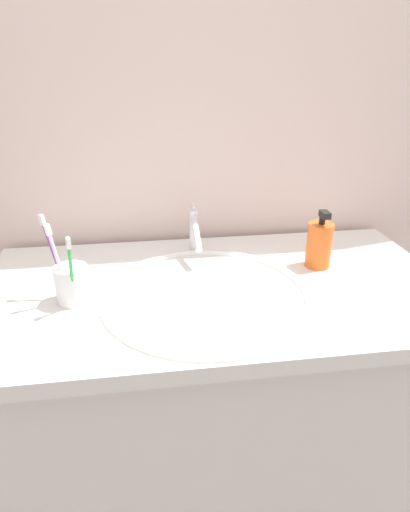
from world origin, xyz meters
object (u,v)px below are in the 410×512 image
at_px(toothbrush_cup, 72,284).
at_px(faucet, 195,231).
at_px(toothbrush_purple, 53,252).
at_px(soap_dispenser, 319,244).
at_px(toothbrush_white, 57,259).
at_px(toothbrush_green, 71,268).

bearing_deg(toothbrush_cup, faucet, 35.42).
xyz_separation_m(toothbrush_cup, toothbrush_purple, (-0.04, 0.03, 0.07)).
bearing_deg(soap_dispenser, toothbrush_white, -170.55).
bearing_deg(toothbrush_white, toothbrush_purple, 113.12).
relative_size(toothbrush_purple, soap_dispenser, 1.24).
distance_m(toothbrush_cup, toothbrush_purple, 0.08).
height_order(toothbrush_green, toothbrush_white, toothbrush_white).
height_order(faucet, toothbrush_cup, faucet).
height_order(faucet, toothbrush_green, toothbrush_green).
height_order(faucet, toothbrush_white, toothbrush_white).
bearing_deg(toothbrush_green, toothbrush_purple, 125.73).
bearing_deg(toothbrush_green, toothbrush_white, 136.93).
height_order(faucet, soap_dispenser, soap_dispenser).
bearing_deg(toothbrush_purple, toothbrush_green, -54.27).
xyz_separation_m(toothbrush_purple, soap_dispenser, (0.66, 0.07, -0.05)).
relative_size(faucet, toothbrush_white, 0.86).
relative_size(toothbrush_purple, toothbrush_green, 1.13).
xyz_separation_m(toothbrush_white, soap_dispenser, (0.65, 0.11, -0.05)).
distance_m(toothbrush_white, soap_dispenser, 0.66).
xyz_separation_m(faucet, toothbrush_cup, (-0.31, -0.22, -0.03)).
bearing_deg(faucet, soap_dispenser, -20.71).
height_order(toothbrush_cup, soap_dispenser, soap_dispenser).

